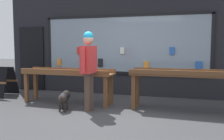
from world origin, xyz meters
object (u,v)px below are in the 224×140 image
at_px(display_table_right, 184,78).
at_px(display_table_left, 67,76).
at_px(person_browsing, 89,64).
at_px(sandwich_board_sign, 3,82).
at_px(small_dog, 64,98).

bearing_deg(display_table_right, display_table_left, 179.96).
distance_m(display_table_left, display_table_right, 2.89).
xyz_separation_m(person_browsing, sandwich_board_sign, (-3.01, 0.78, -0.62)).
bearing_deg(display_table_left, display_table_right, -0.04).
relative_size(person_browsing, sandwich_board_sign, 2.01).
bearing_deg(small_dog, display_table_right, -86.16).
xyz_separation_m(display_table_right, sandwich_board_sign, (-5.08, 0.21, -0.31)).
distance_m(display_table_right, person_browsing, 2.16).
height_order(display_table_left, sandwich_board_sign, display_table_left).
height_order(display_table_right, sandwich_board_sign, display_table_right).
relative_size(display_table_left, sandwich_board_sign, 2.73).
relative_size(display_table_left, person_browsing, 1.36).
height_order(display_table_right, small_dog, display_table_right).
relative_size(small_dog, sandwich_board_sign, 0.65).
xyz_separation_m(display_table_left, display_table_right, (2.89, -0.00, 0.04)).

